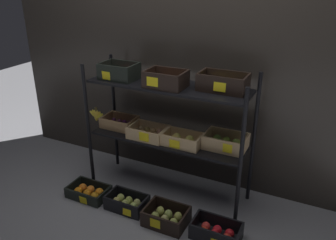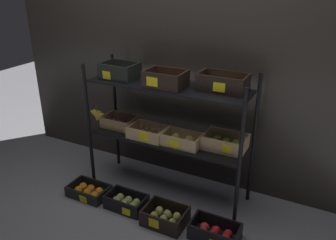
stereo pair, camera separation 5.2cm
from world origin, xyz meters
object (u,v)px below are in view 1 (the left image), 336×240
(crate_ground_orange, at_px, (89,192))
(crate_ground_apple_red, at_px, (216,232))
(crate_ground_pear, at_px, (127,203))
(display_rack, at_px, (170,113))
(crate_ground_center_pear, at_px, (166,217))

(crate_ground_orange, xyz_separation_m, crate_ground_apple_red, (1.22, 0.00, 0.01))
(crate_ground_orange, xyz_separation_m, crate_ground_pear, (0.41, 0.00, 0.01))
(display_rack, relative_size, crate_ground_pear, 4.42)
(crate_ground_orange, relative_size, crate_ground_center_pear, 1.07)
(crate_ground_orange, height_order, crate_ground_apple_red, crate_ground_apple_red)
(crate_ground_apple_red, bearing_deg, display_rack, 146.52)
(crate_ground_orange, height_order, crate_ground_center_pear, crate_ground_center_pear)
(display_rack, height_order, crate_ground_center_pear, display_rack)
(display_rack, relative_size, crate_ground_center_pear, 4.50)
(display_rack, height_order, crate_ground_orange, display_rack)
(crate_ground_pear, height_order, crate_ground_center_pear, crate_ground_center_pear)
(crate_ground_pear, bearing_deg, crate_ground_orange, -179.59)
(crate_ground_orange, distance_m, crate_ground_pear, 0.41)
(crate_ground_pear, relative_size, crate_ground_apple_red, 0.93)
(crate_ground_pear, bearing_deg, display_rack, 60.09)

